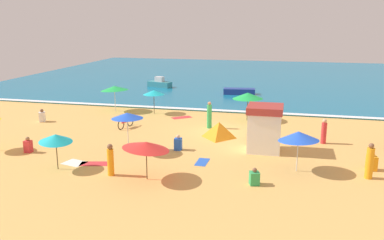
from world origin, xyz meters
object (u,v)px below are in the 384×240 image
beachgoer_1 (372,162)px  small_boat_1 (160,83)px  beach_umbrella_1 (146,145)px  beach_umbrella_6 (154,92)px  beachgoer_6 (110,160)px  small_boat_0 (239,91)px  beachgoer_8 (254,178)px  beach_umbrella_9 (299,136)px  beach_umbrella_5 (114,88)px  beach_umbrella_3 (56,138)px  beachgoer_5 (178,143)px  beach_tent (219,130)px  parked_bicycle (126,122)px  beachgoer_2 (209,116)px  beachgoer_4 (324,132)px  beachgoer_0 (42,116)px  beachgoer_3 (370,162)px  beach_umbrella_2 (248,96)px  beach_umbrella_4 (127,116)px  lifeguard_cabana (264,128)px  beachgoer_9 (28,145)px

beachgoer_1 → small_boat_1: 29.15m
beach_umbrella_1 → beach_umbrella_6: 14.41m
beach_umbrella_6 → beachgoer_6: size_ratio=1.54×
small_boat_0 → beachgoer_8: bearing=-81.1°
beach_umbrella_6 → small_boat_0: beach_umbrella_6 is taller
beach_umbrella_9 → beach_umbrella_5: bearing=143.2°
beach_umbrella_3 → beachgoer_5: beach_umbrella_3 is taller
beach_tent → parked_bicycle: size_ratio=1.08×
beach_umbrella_9 → beachgoer_2: bearing=129.0°
beach_umbrella_9 → beachgoer_6: (-8.92, -2.73, -1.07)m
beachgoer_4 → beachgoer_2: bearing=165.2°
parked_bicycle → small_boat_1: 17.65m
beach_umbrella_1 → beachgoer_0: (-11.56, 9.12, -1.28)m
beachgoer_3 → small_boat_0: beachgoer_3 is taller
parked_bicycle → beachgoer_6: bearing=-72.1°
beach_umbrella_2 → small_boat_0: (-1.97, 10.70, -1.52)m
beach_umbrella_5 → small_boat_1: beach_umbrella_5 is taller
beach_umbrella_4 → parked_bicycle: bearing=113.9°
beachgoer_2 → small_boat_1: bearing=118.8°
beach_umbrella_2 → beachgoer_8: (1.70, -12.61, -1.56)m
beach_umbrella_4 → beach_tent: beach_umbrella_4 is taller
parked_bicycle → beachgoer_5: beachgoer_5 is taller
beach_umbrella_2 → beachgoer_5: size_ratio=2.73×
beach_umbrella_4 → beachgoer_2: bearing=61.7°
beachgoer_2 → beachgoer_5: bearing=-98.5°
beach_umbrella_6 → beachgoer_5: (4.49, -8.94, -1.35)m
lifeguard_cabana → parked_bicycle: bearing=162.7°
beach_tent → small_boat_1: bearing=118.5°
beach_umbrella_2 → small_boat_1: beach_umbrella_2 is taller
beachgoer_6 → beachgoer_9: (-6.17, 2.24, -0.37)m
parked_bicycle → beachgoer_9: 7.40m
beach_umbrella_3 → beach_umbrella_5: (-2.80, 13.62, 0.28)m
beachgoer_8 → beach_umbrella_1: bearing=-174.0°
beachgoer_8 → small_boat_0: bearing=98.9°
beach_umbrella_2 → beachgoer_9: beach_umbrella_2 is taller
beach_umbrella_6 → beach_umbrella_5: bearing=178.2°
beach_umbrella_4 → beachgoer_9: size_ratio=2.75×
beachgoer_1 → beachgoer_8: size_ratio=1.18×
beach_umbrella_4 → lifeguard_cabana: bearing=15.7°
beach_umbrella_6 → beachgoer_4: 14.09m
beachgoer_3 → parked_bicycle: bearing=157.3°
beach_umbrella_3 → beach_umbrella_6: bearing=87.2°
beach_umbrella_1 → beachgoer_1: beach_umbrella_1 is taller
beachgoer_0 → small_boat_1: small_boat_1 is taller
beach_umbrella_1 → beach_umbrella_4: 4.48m
beach_umbrella_6 → beachgoer_5: bearing=-63.3°
beachgoer_1 → small_boat_1: (-18.57, 22.47, 0.08)m
lifeguard_cabana → beach_umbrella_9: lifeguard_cabana is taller
parked_bicycle → beachgoer_3: bearing=-22.7°
beach_umbrella_3 → beachgoer_6: 3.16m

